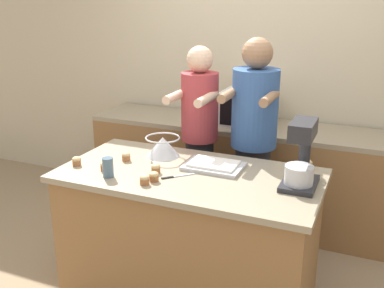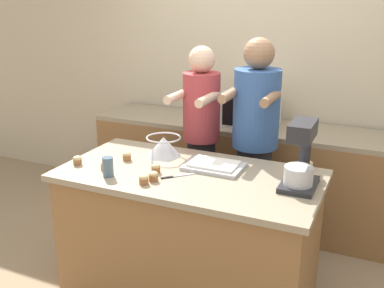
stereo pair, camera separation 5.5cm
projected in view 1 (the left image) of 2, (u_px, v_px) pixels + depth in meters
back_wall at (258, 68)px, 4.12m from camera, size 10.00×0.06×2.70m
island_counter at (190, 235)px, 3.01m from camera, size 1.67×0.86×0.91m
back_counter at (243, 172)px, 4.10m from camera, size 2.80×0.60×0.91m
person_left at (199, 143)px, 3.54m from camera, size 0.31×0.48×1.63m
person_right at (253, 147)px, 3.38m from camera, size 0.35×0.51×1.71m
stand_mixer at (301, 158)px, 2.62m from camera, size 0.20×0.30×0.40m
mixing_bowl at (163, 146)px, 3.15m from camera, size 0.25×0.25×0.14m
baking_tray at (214, 166)px, 2.94m from camera, size 0.38×0.26×0.04m
microwave_oven at (248, 108)px, 3.90m from camera, size 0.45×0.39×0.29m
drinking_glass at (108, 167)px, 2.79m from camera, size 0.07×0.07×0.12m
knife at (176, 176)px, 2.80m from camera, size 0.17×0.17×0.01m
cupcake_0 at (105, 166)px, 2.90m from camera, size 0.06×0.06×0.06m
cupcake_1 at (126, 156)px, 3.07m from camera, size 0.06×0.06×0.06m
cupcake_2 at (156, 168)px, 2.86m from camera, size 0.06×0.06×0.06m
cupcake_3 at (144, 179)px, 2.68m from camera, size 0.06×0.06×0.06m
cupcake_4 at (154, 176)px, 2.73m from camera, size 0.06×0.06×0.06m
cupcake_5 at (77, 161)px, 2.99m from camera, size 0.06×0.06×0.06m
cupcake_6 at (308, 164)px, 2.93m from camera, size 0.06×0.06×0.06m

